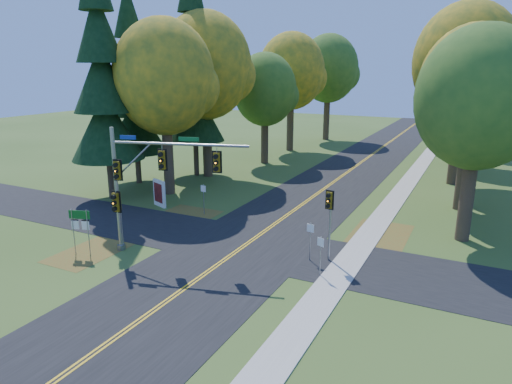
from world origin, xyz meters
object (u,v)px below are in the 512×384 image
at_px(traffic_mast, 147,175).
at_px(info_kiosk, 159,193).
at_px(east_signal_pole, 330,208).
at_px(route_sign_cluster, 80,223).

relative_size(traffic_mast, info_kiosk, 3.72).
bearing_deg(traffic_mast, east_signal_pole, 4.34).
distance_m(traffic_mast, route_sign_cluster, 4.76).
xyz_separation_m(traffic_mast, east_signal_pole, (9.38, 3.36, -1.53)).
bearing_deg(info_kiosk, route_sign_cluster, -56.26).
distance_m(traffic_mast, east_signal_pole, 10.08).
bearing_deg(east_signal_pole, traffic_mast, -155.99).
relative_size(east_signal_pole, info_kiosk, 1.97).
xyz_separation_m(route_sign_cluster, info_kiosk, (-1.95, 9.41, -0.85)).
relative_size(traffic_mast, east_signal_pole, 1.89).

